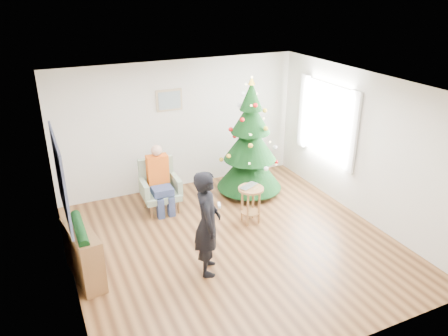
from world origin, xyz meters
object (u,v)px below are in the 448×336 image
christmas_tree (250,143)px  stool (251,205)px  armchair (160,192)px  standing_man (207,223)px  console (84,254)px

christmas_tree → stool: (-0.54, -1.08, -0.71)m
stool → armchair: (-1.30, 1.13, 0.01)m
stool → armchair: bearing=139.1°
standing_man → stool: bearing=-31.6°
christmas_tree → stool: 1.40m
armchair → console: armchair is taller
armchair → console: size_ratio=0.97×
stool → console: 2.94m
christmas_tree → console: 3.82m
standing_man → console: bearing=90.9°
stool → standing_man: standing_man is taller
standing_man → christmas_tree: bearing=-21.0°
christmas_tree → console: christmas_tree is taller
console → christmas_tree: bearing=14.6°
stool → standing_man: bearing=-141.3°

